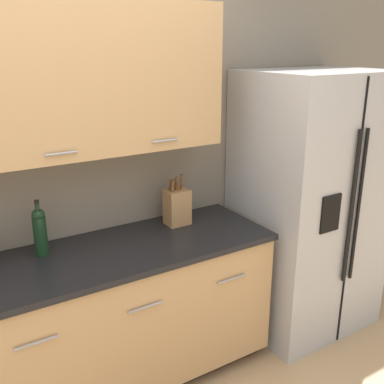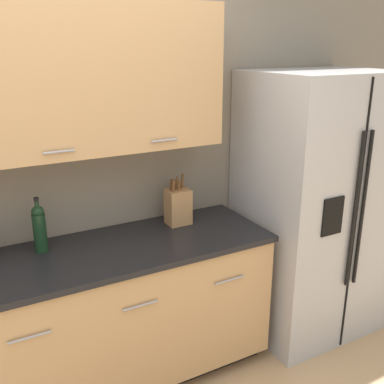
% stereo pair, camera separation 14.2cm
% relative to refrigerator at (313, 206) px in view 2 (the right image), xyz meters
% --- Properties ---
extents(wall_back, '(10.00, 0.39, 2.60)m').
position_rel_refrigerator_xyz_m(wall_back, '(-1.78, 0.36, 0.52)').
color(wall_back, gray).
rests_on(wall_back, ground_plane).
extents(counter_unit, '(2.36, 0.64, 0.91)m').
position_rel_refrigerator_xyz_m(counter_unit, '(-1.70, 0.07, -0.46)').
color(counter_unit, black).
rests_on(counter_unit, ground_plane).
extents(refrigerator, '(0.93, 0.78, 1.85)m').
position_rel_refrigerator_xyz_m(refrigerator, '(0.00, 0.00, 0.00)').
color(refrigerator, '#B2B2B5').
rests_on(refrigerator, ground_plane).
extents(knife_block, '(0.15, 0.12, 0.32)m').
position_rel_refrigerator_xyz_m(knife_block, '(-0.96, 0.21, 0.10)').
color(knife_block, '#A87A4C').
rests_on(knife_block, counter_unit).
extents(wine_bottle, '(0.07, 0.07, 0.32)m').
position_rel_refrigerator_xyz_m(wine_bottle, '(-1.82, 0.21, 0.13)').
color(wine_bottle, black).
rests_on(wine_bottle, counter_unit).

